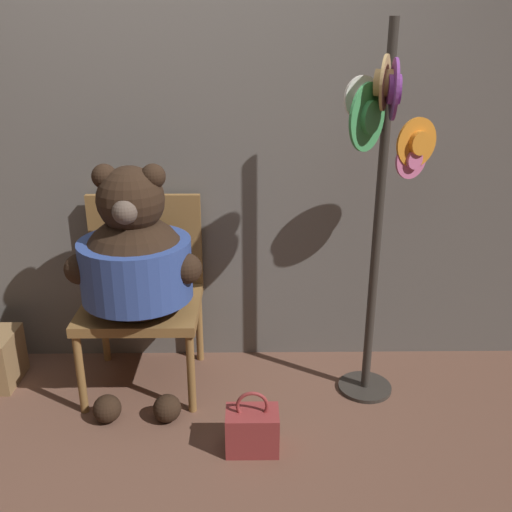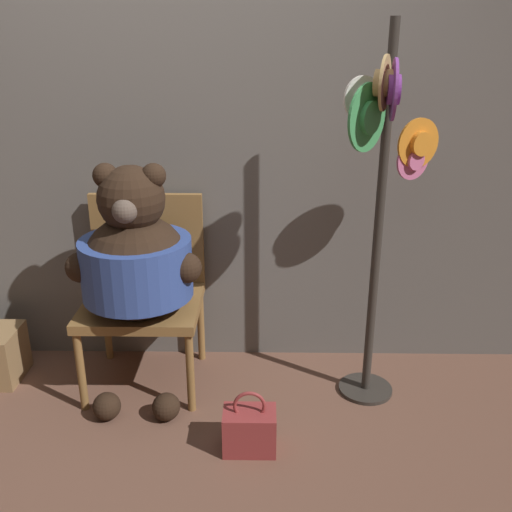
{
  "view_description": "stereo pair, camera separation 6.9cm",
  "coord_description": "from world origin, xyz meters",
  "px_view_note": "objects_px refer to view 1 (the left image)",
  "views": [
    {
      "loc": [
        0.39,
        -2.22,
        1.76
      ],
      "look_at": [
        0.42,
        0.34,
        0.76
      ],
      "focal_mm": 40.0,
      "sensor_mm": 36.0,
      "label": 1
    },
    {
      "loc": [
        0.46,
        -2.22,
        1.76
      ],
      "look_at": [
        0.42,
        0.34,
        0.76
      ],
      "focal_mm": 40.0,
      "sensor_mm": 36.0,
      "label": 2
    }
  ],
  "objects_px": {
    "hat_display_rack": "(383,182)",
    "handbag_on_ground": "(252,429)",
    "chair": "(143,286)",
    "teddy_bear": "(135,262)"
  },
  "relations": [
    {
      "from": "chair",
      "to": "teddy_bear",
      "type": "bearing_deg",
      "value": -87.08
    },
    {
      "from": "teddy_bear",
      "to": "handbag_on_ground",
      "type": "relative_size",
      "value": 3.99
    },
    {
      "from": "hat_display_rack",
      "to": "teddy_bear",
      "type": "bearing_deg",
      "value": 179.05
    },
    {
      "from": "hat_display_rack",
      "to": "handbag_on_ground",
      "type": "bearing_deg",
      "value": -144.71
    },
    {
      "from": "hat_display_rack",
      "to": "chair",
      "type": "bearing_deg",
      "value": 170.22
    },
    {
      "from": "chair",
      "to": "hat_display_rack",
      "type": "height_order",
      "value": "hat_display_rack"
    },
    {
      "from": "chair",
      "to": "teddy_bear",
      "type": "distance_m",
      "value": 0.28
    },
    {
      "from": "chair",
      "to": "handbag_on_ground",
      "type": "xyz_separation_m",
      "value": [
        0.57,
        -0.62,
        -0.43
      ]
    },
    {
      "from": "chair",
      "to": "teddy_bear",
      "type": "height_order",
      "value": "teddy_bear"
    },
    {
      "from": "chair",
      "to": "hat_display_rack",
      "type": "distance_m",
      "value": 1.33
    }
  ]
}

